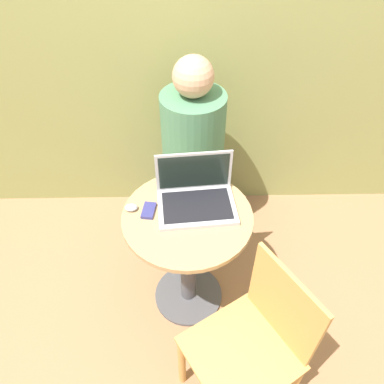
{
  "coord_description": "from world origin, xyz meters",
  "views": [
    {
      "loc": [
        -0.0,
        -1.17,
        2.0
      ],
      "look_at": [
        0.02,
        0.05,
        0.81
      ],
      "focal_mm": 35.0,
      "sensor_mm": 36.0,
      "label": 1
    }
  ],
  "objects_px": {
    "chair_empty": "(253,345)",
    "laptop": "(196,196)",
    "cell_phone": "(149,210)",
    "person_seated": "(193,165)"
  },
  "relations": [
    {
      "from": "chair_empty",
      "to": "laptop",
      "type": "bearing_deg",
      "value": 111.22
    },
    {
      "from": "cell_phone",
      "to": "person_seated",
      "type": "bearing_deg",
      "value": 68.6
    },
    {
      "from": "cell_phone",
      "to": "person_seated",
      "type": "distance_m",
      "value": 0.64
    },
    {
      "from": "chair_empty",
      "to": "person_seated",
      "type": "bearing_deg",
      "value": 101.75
    },
    {
      "from": "laptop",
      "to": "person_seated",
      "type": "distance_m",
      "value": 0.56
    },
    {
      "from": "cell_phone",
      "to": "chair_empty",
      "type": "relative_size",
      "value": 0.12
    },
    {
      "from": "cell_phone",
      "to": "chair_empty",
      "type": "bearing_deg",
      "value": -49.59
    },
    {
      "from": "chair_empty",
      "to": "cell_phone",
      "type": "bearing_deg",
      "value": 130.41
    },
    {
      "from": "cell_phone",
      "to": "chair_empty",
      "type": "height_order",
      "value": "chair_empty"
    },
    {
      "from": "laptop",
      "to": "cell_phone",
      "type": "bearing_deg",
      "value": -166.22
    }
  ]
}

